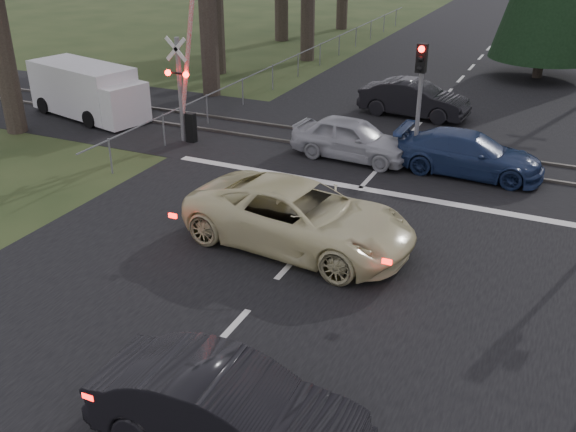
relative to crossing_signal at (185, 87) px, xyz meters
The scene contains 15 objects.
ground 12.37m from the crossing_signal, 53.38° to the right, with size 120.00×120.00×0.00m, color #263518.
road 7.56m from the crossing_signal, ahead, with size 14.00×100.00×0.01m, color black.
rail_corridor 7.88m from the crossing_signal, 16.92° to the left, with size 120.00×8.00×0.01m, color black.
stop_line 7.72m from the crossing_signal, 12.30° to the right, with size 13.00×0.35×0.00m, color silver.
rail_near 7.68m from the crossing_signal, 11.00° to the left, with size 120.00×0.12×0.10m, color #59544C.
rail_far 8.13m from the crossing_signal, 22.50° to the left, with size 120.00×0.12×0.10m, color #59544C.
crossing_signal is the anchor object (origin of this frame).
traffic_signal_center 8.36m from the crossing_signal, ahead, with size 0.32×0.48×4.10m.
fence_left 12.89m from the crossing_signal, 92.37° to the left, with size 0.10×36.00×1.20m, color slate, non-canonical shape.
cream_coupe 9.23m from the crossing_signal, 39.37° to the right, with size 2.73×5.91×1.64m, color beige.
dark_hatchback 15.38m from the crossing_signal, 54.89° to the right, with size 1.55×4.45×1.47m, color black.
silver_car 6.32m from the crossing_signal, ahead, with size 1.70×4.23×1.44m, color #A7A9AF.
blue_sedan 10.19m from the crossing_signal, ahead, with size 1.92×4.72×1.37m, color navy.
dark_car_far 9.60m from the crossing_signal, 44.88° to the left, with size 1.56×4.48×1.48m, color black.
white_van 5.55m from the crossing_signal, 169.38° to the left, with size 5.79×3.20×2.15m.
Camera 1 is at (5.64, -9.37, 7.78)m, focal length 40.00 mm.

